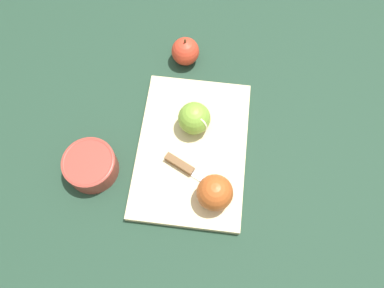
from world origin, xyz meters
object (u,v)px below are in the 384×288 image
object	(u,v)px
apple_whole	(185,51)
apple_half_left	(194,118)
knife	(184,167)
apple_half_right	(215,193)
bowl	(91,165)

from	to	relation	value
apple_whole	apple_half_left	bearing A→B (deg)	11.37
knife	apple_whole	size ratio (longest dim) A/B	1.74
apple_half_right	bowl	world-z (taller)	apple_half_right
apple_half_left	bowl	bearing A→B (deg)	-32.06
knife	bowl	bearing A→B (deg)	-147.65
apple_half_left	apple_whole	bearing A→B (deg)	-140.10
apple_half_left	bowl	size ratio (longest dim) A/B	0.64
apple_half_left	apple_half_right	xyz separation A→B (m)	(0.17, 0.06, 0.00)
apple_half_right	bowl	xyz separation A→B (m)	(-0.05, -0.28, -0.03)
apple_half_right	apple_half_left	bearing A→B (deg)	-71.22
apple_half_right	apple_whole	world-z (taller)	apple_half_right
apple_half_left	knife	xyz separation A→B (m)	(0.11, -0.01, -0.03)
apple_half_left	apple_half_right	bearing A→B (deg)	47.48
apple_half_left	apple_whole	distance (m)	0.21
knife	apple_whole	distance (m)	0.31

